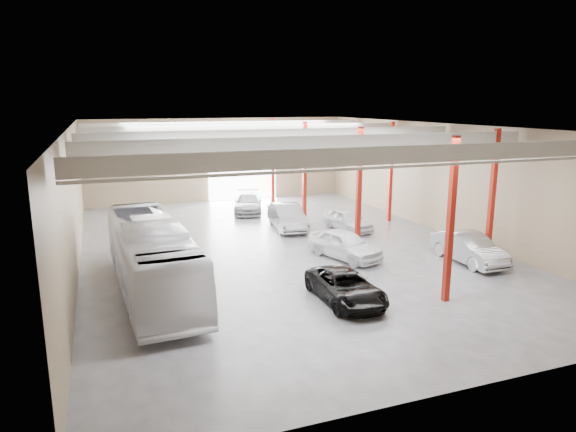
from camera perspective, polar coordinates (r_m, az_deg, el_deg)
depot_shell at (r=29.38m, az=-0.70°, el=6.04°), size 22.12×32.12×7.06m
coach_bus at (r=23.41m, az=-14.93°, el=-4.43°), size 3.29×11.84×3.27m
black_sedan at (r=22.06m, az=6.41°, el=-7.81°), size 2.24×4.74×1.31m
car_row_a at (r=27.95m, az=6.32°, el=-3.16°), size 3.15×4.88×1.55m
car_row_b at (r=34.19m, az=-0.06°, el=-0.07°), size 2.33×5.23×1.67m
car_row_c at (r=39.52m, az=-4.47°, el=1.45°), size 3.41×5.41×1.46m
car_right_near at (r=28.69m, az=19.46°, el=-3.37°), size 1.80×4.83×1.58m
car_right_far at (r=34.09m, az=6.66°, el=-0.43°), size 2.24×4.33×1.41m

